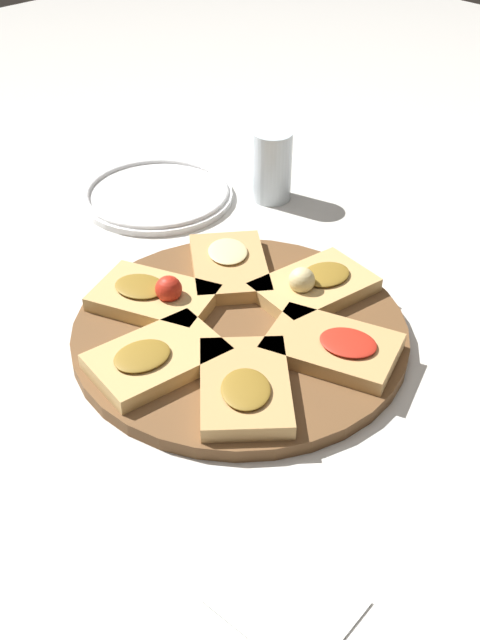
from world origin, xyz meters
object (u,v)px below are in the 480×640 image
plate_left (157,194)px  water_glass (272,166)px  serving_board (240,332)px  napkin_stack (287,602)px

plate_left → water_glass: size_ratio=2.17×
serving_board → plate_left: bearing=157.0°
plate_left → serving_board: bearing=-23.0°
plate_left → napkin_stack: size_ratio=2.21×
serving_board → plate_left: size_ratio=1.69×
water_glass → napkin_stack: 0.71m
water_glass → serving_board: bearing=-51.5°
serving_board → napkin_stack: (0.28, -0.22, -0.01)m
serving_board → water_glass: 0.36m
water_glass → napkin_stack: water_glass is taller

